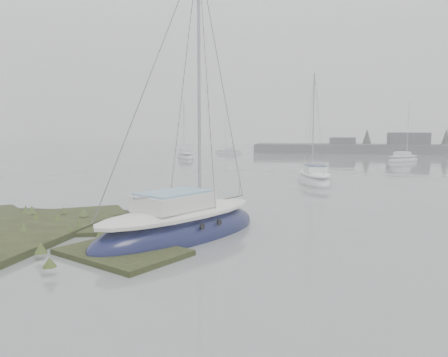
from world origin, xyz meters
TOP-DOWN VIEW (x-y plane):
  - ground at (0.00, 30.00)m, footprint 160.00×160.00m
  - sailboat_main at (1.53, 1.87)m, footprint 5.53×7.60m
  - sailboat_white at (5.88, 18.42)m, footprint 3.08×6.07m
  - sailboat_far_a at (-10.81, 42.60)m, footprint 4.43×6.24m
  - sailboat_far_b at (15.90, 42.02)m, footprint 4.92×5.09m
  - sailboat_far_c at (-7.59, 55.43)m, footprint 4.41×1.49m

SIDE VIEW (x-z plane):
  - ground at x=0.00m, z-range 0.00..0.00m
  - sailboat_far_c at x=-7.59m, z-range -2.91..3.29m
  - sailboat_far_b at x=15.90m, z-range -3.53..3.99m
  - sailboat_white at x=5.88m, z-range -3.84..4.35m
  - sailboat_far_a at x=-10.81m, z-range -3.97..4.49m
  - sailboat_main at x=1.53m, z-range -4.85..5.49m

